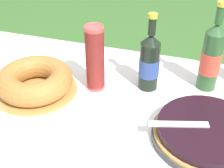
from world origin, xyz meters
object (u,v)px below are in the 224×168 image
at_px(berry_tart, 207,132).
at_px(juice_bottle_red, 149,62).
at_px(bundt_cake, 35,81).
at_px(cider_bottle_green, 211,57).
at_px(serving_knife, 218,124).
at_px(cup_stack, 95,59).

distance_m(berry_tart, juice_bottle_red, 0.35).
height_order(bundt_cake, juice_bottle_red, juice_bottle_red).
distance_m(bundt_cake, cider_bottle_green, 0.69).
distance_m(serving_knife, bundt_cake, 0.69).
bearing_deg(serving_knife, bundt_cake, -21.57).
height_order(berry_tart, serving_knife, serving_knife).
height_order(cup_stack, juice_bottle_red, juice_bottle_red).
xyz_separation_m(berry_tart, serving_knife, (0.03, 0.01, 0.04)).
bearing_deg(cider_bottle_green, bundt_cake, -160.05).
bearing_deg(bundt_cake, juice_bottle_red, 21.18).
xyz_separation_m(berry_tart, bundt_cake, (-0.66, 0.07, 0.02)).
bearing_deg(serving_knife, juice_bottle_red, -55.92).
height_order(serving_knife, bundt_cake, bundt_cake).
relative_size(berry_tart, juice_bottle_red, 1.14).
distance_m(serving_knife, cider_bottle_green, 0.31).
distance_m(berry_tart, serving_knife, 0.05).
bearing_deg(cup_stack, berry_tart, -20.85).
bearing_deg(juice_bottle_red, berry_tart, -43.96).
bearing_deg(cup_stack, juice_bottle_red, 18.83).
xyz_separation_m(berry_tart, cup_stack, (-0.44, 0.17, 0.10)).
bearing_deg(berry_tart, cider_bottle_green, 93.92).
xyz_separation_m(berry_tart, cider_bottle_green, (-0.02, 0.31, 0.11)).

